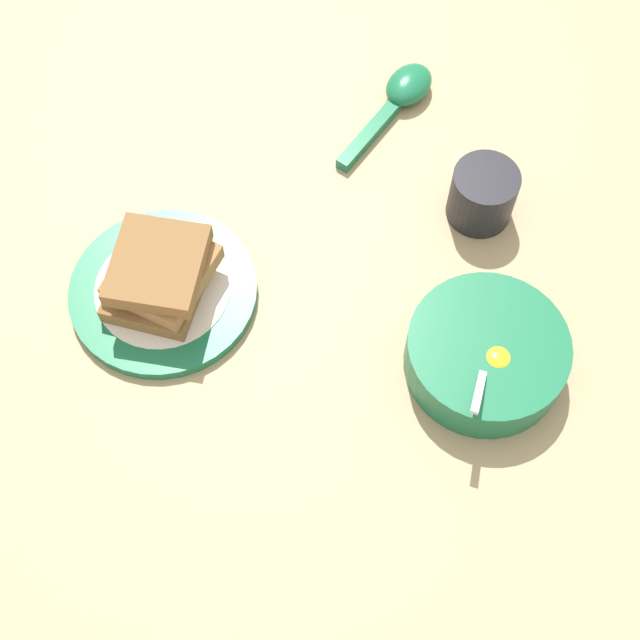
# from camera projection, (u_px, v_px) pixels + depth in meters

# --- Properties ---
(ground_plane) EXTENTS (3.00, 3.00, 0.00)m
(ground_plane) POSITION_uv_depth(u_px,v_px,m) (319.00, 302.00, 0.87)
(ground_plane) COLOR tan
(egg_bowl) EXTENTS (0.15, 0.15, 0.07)m
(egg_bowl) POSITION_uv_depth(u_px,v_px,m) (486.00, 354.00, 0.82)
(egg_bowl) COLOR #196B42
(egg_bowl) RESTS_ON ground_plane
(toast_plate) EXTENTS (0.18, 0.18, 0.01)m
(toast_plate) POSITION_uv_depth(u_px,v_px,m) (164.00, 291.00, 0.87)
(toast_plate) COLOR #196B42
(toast_plate) RESTS_ON ground_plane
(toast_sandwich) EXTENTS (0.13, 0.13, 0.06)m
(toast_sandwich) POSITION_uv_depth(u_px,v_px,m) (159.00, 275.00, 0.84)
(toast_sandwich) COLOR brown
(toast_sandwich) RESTS_ON toast_plate
(soup_spoon) EXTENTS (0.08, 0.16, 0.03)m
(soup_spoon) POSITION_uv_depth(u_px,v_px,m) (401.00, 94.00, 0.98)
(soup_spoon) COLOR #196B42
(soup_spoon) RESTS_ON ground_plane
(drinking_cup) EXTENTS (0.07, 0.07, 0.06)m
(drinking_cup) POSITION_uv_depth(u_px,v_px,m) (483.00, 194.00, 0.89)
(drinking_cup) COLOR black
(drinking_cup) RESTS_ON ground_plane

